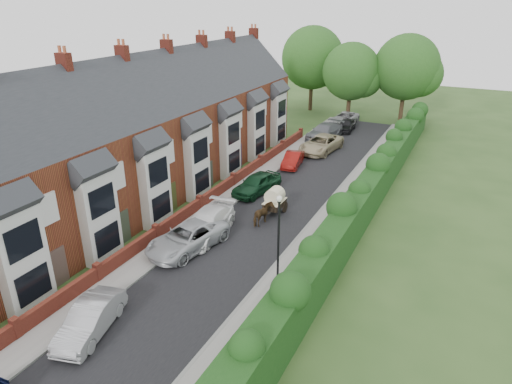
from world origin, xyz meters
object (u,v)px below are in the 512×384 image
car_beige (321,144)px  lamppost (279,229)px  car_silver_a (90,319)px  car_green (257,184)px  car_black (346,125)px  car_silver_b (188,238)px  car_red (293,160)px  car_white (206,224)px  horse_cart (275,199)px  car_grey (324,131)px  horse (263,215)px

car_beige → lamppost: bearing=-69.6°
car_silver_a → car_green: size_ratio=0.94×
lamppost → car_black: (-5.16, 31.00, -2.60)m
car_black → car_green: bearing=-97.1°
car_silver_b → car_red: bearing=100.1°
car_white → car_beige: (1.02, 19.54, 0.01)m
horse_cart → lamppost: bearing=-64.8°
car_red → horse_cart: (2.53, -9.60, 0.48)m
car_red → car_green: bearing=-100.9°
car_green → car_grey: (0.01, 16.42, 0.01)m
car_silver_b → horse_cart: bearing=79.0°
car_white → car_red: size_ratio=1.40×
car_silver_b → lamppost: bearing=1.8°
car_beige → horse_cart: 14.84m
car_silver_a → horse_cart: bearing=66.0°
car_silver_b → horse_cart: horse_cart is taller
lamppost → car_beige: size_ratio=0.89×
car_silver_a → horse_cart: size_ratio=1.60×
car_silver_b → car_grey: (-0.03, 25.94, 0.03)m
car_beige → car_white: bearing=-85.8°
car_green → horse: bearing=-47.6°
car_silver_b → car_white: size_ratio=1.01×
car_red → horse: 11.76m
car_silver_a → car_grey: (-0.31, 34.15, 0.09)m
lamppost → car_green: lamppost is taller
car_black → car_red: bearing=-97.9°
car_silver_a → car_silver_b: bearing=77.2°
car_beige → car_green: bearing=-88.2°
car_grey → car_black: bearing=83.6°
lamppost → horse: bearing=121.8°
car_red → car_black: size_ratio=0.95×
car_silver_b → car_white: bearing=98.8°
car_green → car_red: car_green is taller
car_white → horse_cart: (2.64, 4.79, 0.33)m
car_silver_b → car_green: bearing=100.9°
car_red → horse_cart: bearing=-84.4°
car_green → car_red: (0.21, 6.87, -0.15)m
car_silver_b → car_beige: 21.57m
car_silver_a → car_grey: 34.15m
car_black → horse: horse is taller
car_silver_b → car_white: (0.07, 2.00, 0.02)m
car_grey → horse_cart: 19.35m
car_silver_a → car_grey: size_ratio=0.79×
horse → horse_cart: bearing=-83.2°
lamppost → car_green: size_ratio=1.11×
car_green → car_grey: bearing=101.7°
car_white → car_grey: (-0.10, 23.94, 0.01)m
car_green → car_beige: (1.13, 12.02, 0.01)m
lamppost → car_silver_a: bearing=-130.1°
lamppost → car_red: size_ratio=1.32×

